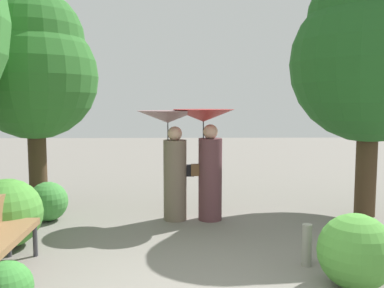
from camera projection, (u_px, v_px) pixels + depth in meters
name	position (u px, v px, depth m)	size (l,w,h in m)	color
person_left	(172.00, 148.00, 7.06)	(1.05, 1.05, 1.89)	#6B5B4C
person_right	(207.00, 147.00, 7.05)	(1.06, 1.06, 1.91)	#563338
tree_near_right	(371.00, 50.00, 7.16)	(2.77, 2.77, 4.54)	#42301E
tree_mid_left	(34.00, 65.00, 7.64)	(2.33, 2.33, 4.11)	#42301E
bush_path_left	(7.00, 213.00, 5.78)	(0.97, 0.97, 0.97)	#4C9338
bush_path_right	(6.00, 288.00, 3.96)	(0.51, 0.51, 0.51)	#387F33
bush_behind_bench	(48.00, 201.00, 7.08)	(0.68, 0.68, 0.68)	#428C3D
bush_far_side	(356.00, 251.00, 4.48)	(0.83, 0.83, 0.83)	#4C9338
path_marker_post	(307.00, 245.00, 5.12)	(0.12, 0.12, 0.53)	gray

